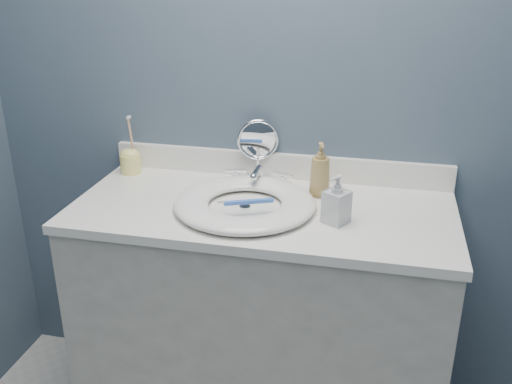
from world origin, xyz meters
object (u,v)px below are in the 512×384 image
(makeup_mirror, at_px, (258,146))
(soap_bottle_clear, at_px, (337,199))
(soap_bottle_amber, at_px, (320,170))
(toothbrush_holder, at_px, (130,160))

(makeup_mirror, relative_size, soap_bottle_clear, 1.46)
(soap_bottle_clear, bearing_deg, soap_bottle_amber, 141.19)
(soap_bottle_amber, distance_m, soap_bottle_clear, 0.21)
(toothbrush_holder, bearing_deg, soap_bottle_clear, -18.20)
(soap_bottle_clear, relative_size, toothbrush_holder, 0.69)
(soap_bottle_amber, relative_size, toothbrush_holder, 0.84)
(soap_bottle_clear, bearing_deg, makeup_mirror, 165.87)
(makeup_mirror, distance_m, toothbrush_holder, 0.48)
(soap_bottle_amber, bearing_deg, soap_bottle_clear, -84.96)
(makeup_mirror, xyz_separation_m, toothbrush_holder, (-0.47, -0.05, -0.07))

